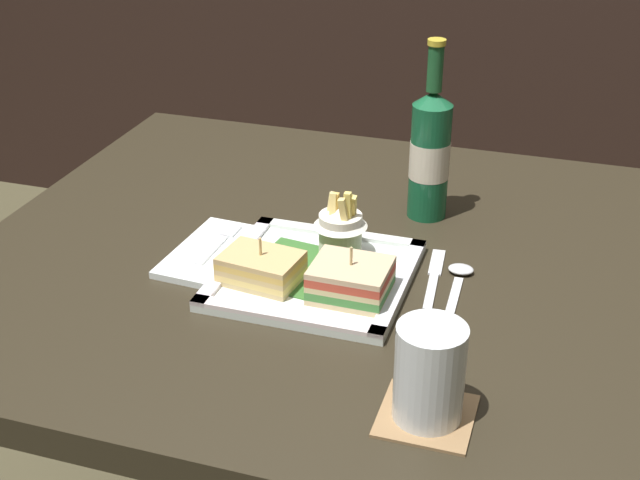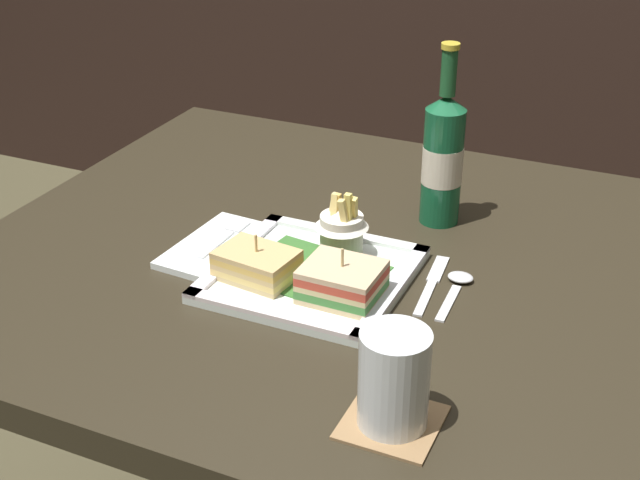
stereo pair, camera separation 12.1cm
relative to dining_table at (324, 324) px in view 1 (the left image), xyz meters
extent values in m
cube|color=#2C2619|center=(0.00, 0.00, 0.10)|extent=(1.01, 0.91, 0.04)
cylinder|color=#331714|center=(-0.43, 0.38, -0.26)|extent=(0.07, 0.07, 0.69)
cylinder|color=#341D1A|center=(0.43, 0.38, -0.26)|extent=(0.07, 0.07, 0.69)
cube|color=white|center=(0.01, -0.08, 0.13)|extent=(0.25, 0.25, 0.01)
cube|color=#36692B|center=(0.01, -0.08, 0.13)|extent=(0.19, 0.16, 0.00)
cube|color=white|center=(0.01, -0.19, 0.14)|extent=(0.25, 0.02, 0.01)
cube|color=silver|center=(0.01, 0.04, 0.14)|extent=(0.25, 0.02, 0.01)
cube|color=white|center=(-0.11, -0.08, 0.14)|extent=(0.02, 0.25, 0.01)
cube|color=silver|center=(0.13, -0.08, 0.14)|extent=(0.02, 0.25, 0.01)
cube|color=#D4B47B|center=(-0.05, -0.12, 0.14)|extent=(0.11, 0.08, 0.01)
cube|color=#F2CE77|center=(-0.05, -0.12, 0.14)|extent=(0.11, 0.08, 0.01)
cube|color=tan|center=(-0.05, -0.12, 0.15)|extent=(0.11, 0.08, 0.01)
cube|color=#DEB253|center=(-0.05, -0.12, 0.16)|extent=(0.11, 0.08, 0.01)
cube|color=tan|center=(-0.05, -0.12, 0.17)|extent=(0.11, 0.08, 0.01)
cylinder|color=tan|center=(-0.05, -0.12, 0.17)|extent=(0.00, 0.00, 0.06)
cube|color=#DBBA8B|center=(0.07, -0.12, 0.14)|extent=(0.10, 0.08, 0.01)
cube|color=#43843E|center=(0.07, -0.12, 0.15)|extent=(0.10, 0.08, 0.01)
cube|color=#D2BF85|center=(0.07, -0.12, 0.16)|extent=(0.10, 0.08, 0.01)
cube|color=#C54631|center=(0.07, -0.12, 0.17)|extent=(0.10, 0.08, 0.01)
cube|color=#D2B089|center=(0.07, -0.12, 0.17)|extent=(0.10, 0.08, 0.01)
cylinder|color=tan|center=(0.07, -0.12, 0.17)|extent=(0.00, 0.00, 0.07)
cylinder|color=silver|center=(0.03, -0.02, 0.16)|extent=(0.06, 0.06, 0.06)
cone|color=white|center=(0.03, -0.02, 0.19)|extent=(0.08, 0.08, 0.03)
cube|color=#EFD369|center=(0.04, -0.01, 0.20)|extent=(0.02, 0.03, 0.06)
cube|color=#EACE77|center=(0.04, -0.03, 0.20)|extent=(0.02, 0.02, 0.06)
cube|color=#EDCE78|center=(0.02, -0.02, 0.20)|extent=(0.01, 0.02, 0.06)
cube|color=#D7B85B|center=(0.02, -0.01, 0.19)|extent=(0.01, 0.02, 0.06)
cube|color=#E9B857|center=(0.02, -0.01, 0.20)|extent=(0.01, 0.01, 0.06)
cube|color=#E9D367|center=(0.04, -0.02, 0.20)|extent=(0.01, 0.01, 0.07)
cube|color=#E6CF86|center=(0.01, -0.01, 0.19)|extent=(0.01, 0.02, 0.05)
cylinder|color=#135331|center=(0.11, 0.16, 0.21)|extent=(0.06, 0.06, 0.18)
cone|color=#195D37|center=(0.11, 0.16, 0.31)|extent=(0.06, 0.06, 0.02)
cylinder|color=#1D522C|center=(0.11, 0.16, 0.36)|extent=(0.02, 0.02, 0.07)
cylinder|color=gold|center=(0.11, 0.16, 0.40)|extent=(0.03, 0.03, 0.01)
cylinder|color=beige|center=(0.11, 0.16, 0.22)|extent=(0.06, 0.06, 0.06)
cube|color=#98744C|center=(0.21, -0.32, 0.12)|extent=(0.10, 0.10, 0.00)
cylinder|color=silver|center=(0.21, -0.32, 0.18)|extent=(0.07, 0.07, 0.11)
cylinder|color=silver|center=(0.21, -0.32, 0.16)|extent=(0.07, 0.07, 0.06)
cube|color=white|center=(-0.15, -0.06, 0.13)|extent=(0.10, 0.19, 0.01)
cube|color=silver|center=(-0.15, -0.06, 0.13)|extent=(0.01, 0.09, 0.00)
cube|color=silver|center=(-0.15, 0.00, 0.13)|extent=(0.02, 0.04, 0.00)
cube|color=silver|center=(0.17, -0.06, 0.12)|extent=(0.02, 0.09, 0.00)
cube|color=silver|center=(0.16, 0.02, 0.12)|extent=(0.02, 0.07, 0.00)
cube|color=silver|center=(0.20, -0.06, 0.12)|extent=(0.02, 0.09, 0.00)
ellipsoid|color=silver|center=(0.20, 0.00, 0.13)|extent=(0.03, 0.03, 0.01)
camera|label=1|loc=(0.33, -1.06, 0.73)|focal=49.40mm
camera|label=2|loc=(0.44, -1.01, 0.73)|focal=49.40mm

